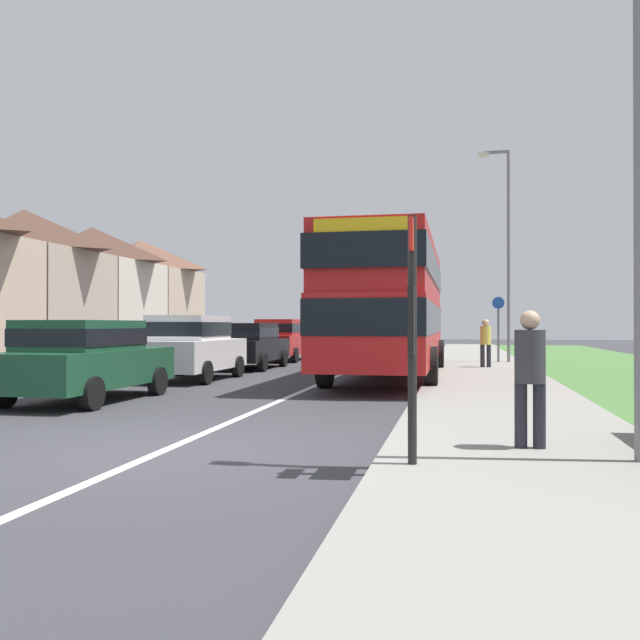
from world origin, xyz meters
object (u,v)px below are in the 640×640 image
Objects in this scene: parked_car_white at (191,345)px; parked_car_red at (282,338)px; cycle_route_sign at (498,326)px; street_lamp_mid at (506,243)px; parked_car_dark_green at (85,357)px; bus_stop_sign at (412,322)px; street_lamp_near at (628,90)px; parked_car_black at (248,343)px; pedestrian_walking_away at (486,341)px; pedestrian_at_stop at (530,372)px; double_decker_bus at (390,302)px.

parked_car_white is 0.88× the size of parked_car_red.
cycle_route_sign is 0.32× the size of street_lamp_mid.
parked_car_dark_green is 16.09m from cycle_route_sign.
street_lamp_near reaches higher than bus_stop_sign.
parked_car_black is at bearing 113.79° from bus_stop_sign.
cycle_route_sign is (8.60, 13.60, 0.55)m from parked_car_dark_green.
bus_stop_sign reaches higher than parked_car_red.
parked_car_red is at bearing 151.51° from pedestrian_walking_away.
pedestrian_walking_away is at bearing 52.38° from parked_car_dark_green.
bus_stop_sign is at bearing -66.21° from parked_car_black.
street_lamp_near reaches higher than pedestrian_walking_away.
street_lamp_near is (0.91, -0.54, 2.94)m from pedestrian_at_stop.
parked_car_black is at bearing 88.95° from parked_car_dark_green.
street_lamp_near is (8.76, -9.54, 2.96)m from parked_car_white.
pedestrian_at_stop is at bearing -60.41° from parked_car_black.
pedestrian_at_stop is at bearing 42.26° from bus_stop_sign.
parked_car_white is at bearing 88.96° from parked_car_dark_green.
parked_car_red is at bearing 89.91° from parked_car_dark_green.
cycle_route_sign is 3.11m from street_lamp_mid.
pedestrian_walking_away reaches higher than parked_car_dark_green.
parked_car_dark_green is 10.38m from street_lamp_near.
street_lamp_near reaches higher than parked_car_black.
pedestrian_walking_away is at bearing 34.09° from parked_car_white.
street_lamp_mid reaches higher than pedestrian_at_stop.
cycle_route_sign is at bearing 24.73° from parked_car_black.
pedestrian_walking_away is 0.66× the size of cycle_route_sign.
cycle_route_sign is at bearing 84.22° from bus_stop_sign.
double_decker_bus is 6.04m from parked_car_black.
parked_car_dark_green is 5.04m from parked_car_white.
double_decker_bus is 1.38× the size of street_lamp_mid.
parked_car_dark_green is at bearing 153.06° from street_lamp_near.
parked_car_red is 2.72× the size of pedestrian_walking_away.
parked_car_black is 5.02m from parked_car_red.
double_decker_bus is 4.35× the size of cycle_route_sign.
parked_car_dark_green is at bearing 142.81° from bus_stop_sign.
bus_stop_sign is (6.70, -5.09, 0.66)m from parked_car_dark_green.
street_lamp_near is (0.84, -14.90, 2.94)m from pedestrian_walking_away.
bus_stop_sign is 0.39× the size of street_lamp_near.
bus_stop_sign is at bearing -37.19° from parked_car_dark_green.
parked_car_white is 2.39× the size of pedestrian_at_stop.
street_lamp_near is at bearing -86.78° from pedestrian_walking_away.
street_lamp_near is 0.85× the size of street_lamp_mid.
pedestrian_walking_away is at bearing -100.31° from cycle_route_sign.
double_decker_bus is 2.62× the size of parked_car_dark_green.
cycle_route_sign is (8.42, 3.88, 0.57)m from parked_car_black.
cycle_route_sign is at bearing 64.15° from double_decker_bus.
pedestrian_at_stop is at bearing 149.25° from street_lamp_near.
parked_car_red is at bearing 90.41° from parked_car_white.
parked_car_dark_green is 14.74m from parked_car_red.
parked_car_black is 16.93m from street_lamp_near.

